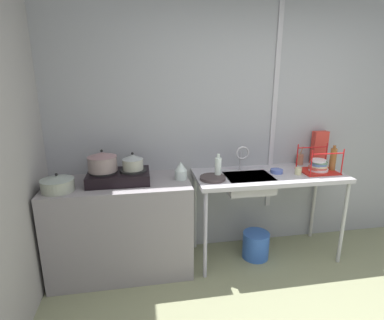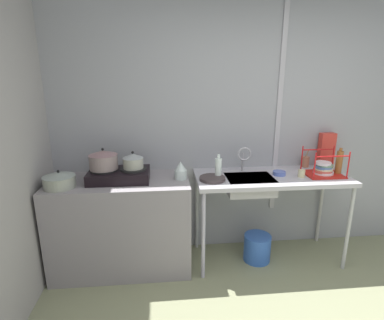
% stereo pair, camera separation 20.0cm
% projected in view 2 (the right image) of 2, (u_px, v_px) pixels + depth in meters
% --- Properties ---
extents(wall_back, '(4.93, 0.10, 2.79)m').
position_uv_depth(wall_back, '(258.00, 119.00, 3.10)').
color(wall_back, '#93949A').
rests_on(wall_back, ground).
extents(wall_metal_strip, '(0.05, 0.01, 2.23)m').
position_uv_depth(wall_metal_strip, '(279.00, 106.00, 3.03)').
color(wall_metal_strip, '#ADA9B1').
extents(counter_concrete, '(1.28, 0.60, 0.90)m').
position_uv_depth(counter_concrete, '(122.00, 224.00, 2.90)').
color(counter_concrete, gray).
rests_on(counter_concrete, ground).
extents(counter_sink, '(1.46, 0.60, 0.90)m').
position_uv_depth(counter_sink, '(271.00, 182.00, 2.93)').
color(counter_sink, '#ADA9B1').
rests_on(counter_sink, ground).
extents(stove, '(0.55, 0.35, 0.11)m').
position_uv_depth(stove, '(119.00, 175.00, 2.76)').
color(stove, black).
rests_on(stove, counter_concrete).
extents(pot_on_left_burner, '(0.26, 0.26, 0.19)m').
position_uv_depth(pot_on_left_burner, '(103.00, 160.00, 2.71)').
color(pot_on_left_burner, gray).
rests_on(pot_on_left_burner, stove).
extents(pot_on_right_burner, '(0.19, 0.19, 0.16)m').
position_uv_depth(pot_on_right_burner, '(133.00, 161.00, 2.74)').
color(pot_on_right_burner, '#A2A293').
rests_on(pot_on_right_burner, stove).
extents(pot_beside_stove, '(0.27, 0.27, 0.16)m').
position_uv_depth(pot_beside_stove, '(59.00, 180.00, 2.58)').
color(pot_beside_stove, gray).
rests_on(pot_beside_stove, counter_concrete).
extents(percolator, '(0.11, 0.11, 0.17)m').
position_uv_depth(percolator, '(181.00, 171.00, 2.79)').
color(percolator, silver).
rests_on(percolator, counter_concrete).
extents(sink_basin, '(0.44, 0.34, 0.15)m').
position_uv_depth(sink_basin, '(249.00, 185.00, 2.87)').
color(sink_basin, '#ADA9B1').
rests_on(sink_basin, counter_sink).
extents(faucet, '(0.14, 0.08, 0.26)m').
position_uv_depth(faucet, '(244.00, 156.00, 2.95)').
color(faucet, '#ADA9B1').
rests_on(faucet, counter_sink).
extents(frying_pan, '(0.24, 0.24, 0.03)m').
position_uv_depth(frying_pan, '(212.00, 179.00, 2.78)').
color(frying_pan, '#3A3030').
rests_on(frying_pan, counter_sink).
extents(dish_rack, '(0.34, 0.28, 0.26)m').
position_uv_depth(dish_rack, '(323.00, 169.00, 2.92)').
color(dish_rack, red).
rests_on(dish_rack, counter_sink).
extents(cup_by_rack, '(0.06, 0.06, 0.07)m').
position_uv_depth(cup_by_rack, '(302.00, 173.00, 2.86)').
color(cup_by_rack, beige).
rests_on(cup_by_rack, counter_sink).
extents(small_bowl_on_drainboard, '(0.12, 0.12, 0.04)m').
position_uv_depth(small_bowl_on_drainboard, '(279.00, 173.00, 2.92)').
color(small_bowl_on_drainboard, '#5366B8').
rests_on(small_bowl_on_drainboard, counter_sink).
extents(bottle_by_sink, '(0.06, 0.06, 0.23)m').
position_uv_depth(bottle_by_sink, '(218.00, 168.00, 2.81)').
color(bottle_by_sink, white).
rests_on(bottle_by_sink, counter_sink).
extents(bottle_by_rack, '(0.06, 0.06, 0.26)m').
position_uv_depth(bottle_by_rack, '(339.00, 162.00, 2.91)').
color(bottle_by_rack, brown).
rests_on(bottle_by_rack, counter_sink).
extents(cereal_box, '(0.16, 0.08, 0.36)m').
position_uv_depth(cereal_box, '(326.00, 150.00, 3.15)').
color(cereal_box, red).
rests_on(cereal_box, counter_sink).
extents(utensil_jar, '(0.07, 0.07, 0.19)m').
position_uv_depth(utensil_jar, '(305.00, 162.00, 3.17)').
color(utensil_jar, '#A2664D').
rests_on(utensil_jar, counter_sink).
extents(bucket_on_floor, '(0.27, 0.27, 0.27)m').
position_uv_depth(bucket_on_floor, '(257.00, 248.00, 3.07)').
color(bucket_on_floor, blue).
rests_on(bucket_on_floor, ground).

